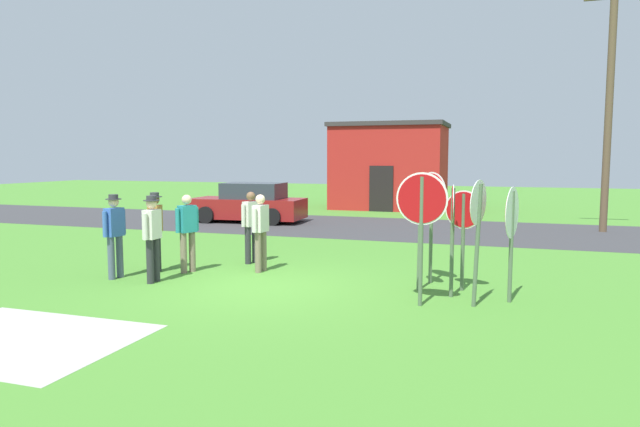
# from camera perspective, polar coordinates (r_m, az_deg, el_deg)

# --- Properties ---
(ground_plane) EXTENTS (80.00, 80.00, 0.00)m
(ground_plane) POSITION_cam_1_polar(r_m,az_deg,el_deg) (11.00, -5.93, -7.40)
(ground_plane) COLOR #47842D
(street_asphalt) EXTENTS (60.00, 6.40, 0.01)m
(street_asphalt) POSITION_cam_1_polar(r_m,az_deg,el_deg) (20.13, 5.55, -1.39)
(street_asphalt) COLOR #38383A
(street_asphalt) RESTS_ON ground
(concrete_path) EXTENTS (3.20, 2.40, 0.01)m
(concrete_path) POSITION_cam_1_polar(r_m,az_deg,el_deg) (8.94, -28.31, -11.15)
(concrete_path) COLOR #ADAAA3
(concrete_path) RESTS_ON ground
(building_background) EXTENTS (5.42, 3.88, 4.12)m
(building_background) POSITION_cam_1_polar(r_m,az_deg,el_deg) (27.63, 7.06, 4.82)
(building_background) COLOR #B2231E
(building_background) RESTS_ON ground
(utility_pole) EXTENTS (1.80, 0.24, 8.23)m
(utility_pole) POSITION_cam_1_polar(r_m,az_deg,el_deg) (21.04, 27.26, 10.03)
(utility_pole) COLOR brown
(utility_pole) RESTS_ON ground
(parked_car_on_street) EXTENTS (4.39, 2.20, 1.51)m
(parked_car_on_street) POSITION_cam_1_polar(r_m,az_deg,el_deg) (21.85, -7.16, 0.96)
(parked_car_on_street) COLOR maroon
(parked_car_on_street) RESTS_ON ground
(stop_sign_rear_right) EXTENTS (0.40, 0.48, 2.20)m
(stop_sign_rear_right) POSITION_cam_1_polar(r_m,az_deg,el_deg) (10.61, 10.13, 0.03)
(stop_sign_rear_right) COLOR #51664C
(stop_sign_rear_right) RESTS_ON ground
(stop_sign_tallest) EXTENTS (0.25, 0.73, 2.13)m
(stop_sign_tallest) POSITION_cam_1_polar(r_m,az_deg,el_deg) (9.63, 15.69, -0.71)
(stop_sign_tallest) COLOR #51664C
(stop_sign_tallest) RESTS_ON ground
(stop_sign_center_cluster) EXTENTS (0.69, 0.22, 1.88)m
(stop_sign_center_cluster) POSITION_cam_1_polar(r_m,az_deg,el_deg) (10.77, 14.32, -0.96)
(stop_sign_center_cluster) COLOR #51664C
(stop_sign_center_cluster) RESTS_ON ground
(stop_sign_rear_left) EXTENTS (0.10, 0.68, 2.01)m
(stop_sign_rear_left) POSITION_cam_1_polar(r_m,az_deg,el_deg) (10.21, 13.27, -0.81)
(stop_sign_rear_left) COLOR #51664C
(stop_sign_rear_left) RESTS_ON ground
(stop_sign_low_front) EXTENTS (0.87, 0.12, 2.25)m
(stop_sign_low_front) POSITION_cam_1_polar(r_m,az_deg,el_deg) (9.47, 10.25, -0.08)
(stop_sign_low_front) COLOR #51664C
(stop_sign_low_front) RESTS_ON ground
(stop_sign_leaning_right) EXTENTS (0.61, 0.52, 2.21)m
(stop_sign_leaning_right) POSITION_cam_1_polar(r_m,az_deg,el_deg) (11.25, 11.22, 0.62)
(stop_sign_leaning_right) COLOR #51664C
(stop_sign_leaning_right) RESTS_ON ground
(stop_sign_far_back) EXTENTS (0.23, 0.86, 2.00)m
(stop_sign_far_back) POSITION_cam_1_polar(r_m,az_deg,el_deg) (10.12, 18.84, -1.01)
(stop_sign_far_back) COLOR #51664C
(stop_sign_far_back) RESTS_ON ground
(person_in_blue) EXTENTS (0.35, 0.53, 1.69)m
(person_in_blue) POSITION_cam_1_polar(r_m,az_deg,el_deg) (12.46, -13.29, -1.53)
(person_in_blue) COLOR #7A6B56
(person_in_blue) RESTS_ON ground
(person_with_sunhat) EXTENTS (0.32, 0.55, 1.74)m
(person_with_sunhat) POSITION_cam_1_polar(r_m,az_deg,el_deg) (12.67, -16.34, -1.34)
(person_with_sunhat) COLOR #2D2D33
(person_with_sunhat) RESTS_ON ground
(person_near_signs) EXTENTS (0.26, 0.57, 1.69)m
(person_near_signs) POSITION_cam_1_polar(r_m,az_deg,el_deg) (12.27, -6.04, -1.52)
(person_near_signs) COLOR #7A6B56
(person_near_signs) RESTS_ON ground
(person_on_left) EXTENTS (0.32, 0.56, 1.74)m
(person_on_left) POSITION_cam_1_polar(r_m,az_deg,el_deg) (12.26, -20.10, -1.69)
(person_on_left) COLOR #4C5670
(person_on_left) RESTS_ON ground
(person_in_teal) EXTENTS (0.32, 0.57, 1.74)m
(person_in_teal) POSITION_cam_1_polar(r_m,az_deg,el_deg) (11.64, -16.63, -1.96)
(person_in_teal) COLOR #2D2D33
(person_in_teal) RESTS_ON ground
(person_in_dark_shirt) EXTENTS (0.34, 0.53, 1.69)m
(person_in_dark_shirt) POSITION_cam_1_polar(r_m,az_deg,el_deg) (13.27, -6.99, -0.98)
(person_in_dark_shirt) COLOR #2D2D33
(person_in_dark_shirt) RESTS_ON ground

